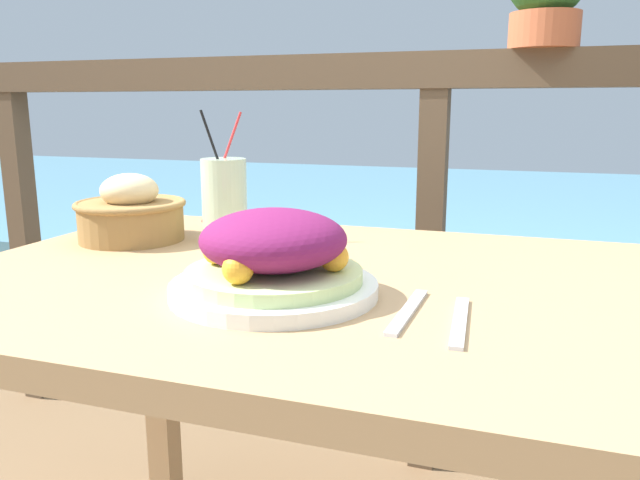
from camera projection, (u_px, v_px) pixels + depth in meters
patio_table at (354, 337)px, 0.96m from camera, size 1.29×0.81×0.75m
railing_fence at (433, 168)px, 1.62m from camera, size 2.80×0.08×1.14m
sea_backdrop at (487, 231)px, 4.07m from camera, size 12.00×4.00×0.41m
salad_plate at (273, 259)px, 0.85m from camera, size 0.29×0.29×0.12m
drink_glass at (224, 201)px, 1.18m from camera, size 0.09×0.09×0.25m
bread_basket at (131, 213)px, 1.20m from camera, size 0.21×0.21×0.13m
fork at (408, 311)px, 0.78m from camera, size 0.02×0.18×0.00m
knife at (460, 321)px, 0.75m from camera, size 0.03×0.18×0.00m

